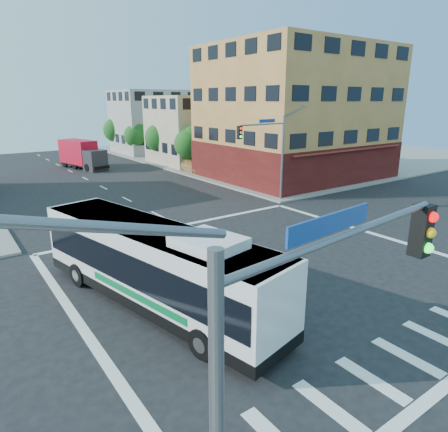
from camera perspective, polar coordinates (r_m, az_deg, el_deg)
ground at (r=20.78m, az=6.79°, el=-7.86°), size 120.00×120.00×0.00m
sidewalk_ne at (r=68.99m, az=8.95°, el=9.07°), size 50.00×50.00×0.15m
corner_building_ne at (r=46.25m, az=10.18°, el=12.82°), size 18.10×15.44×14.00m
building_east_near at (r=56.60m, az=-3.61°, el=12.21°), size 12.06×10.06×9.00m
building_east_far at (r=68.82m, az=-9.98°, el=13.13°), size 12.06×10.06×10.00m
signal_mast_ne at (r=33.13m, az=6.44°, el=10.14°), size 7.91×1.13×8.07m
signal_mast_sw at (r=6.12m, az=12.15°, el=-18.60°), size 7.91×1.01×8.07m
street_tree_a at (r=48.89m, az=-4.89°, el=10.48°), size 3.60×3.60×5.53m
street_tree_b at (r=55.88m, az=-9.18°, el=11.21°), size 3.80×3.80×5.79m
street_tree_c at (r=63.14m, az=-12.49°, el=11.33°), size 3.40×3.40×5.29m
street_tree_d at (r=70.51m, az=-15.16°, el=11.98°), size 4.00×4.00×6.03m
transit_bus at (r=16.98m, az=-9.94°, el=-6.81°), size 5.45×13.17×3.81m
box_truck at (r=54.43m, az=-19.56°, el=8.21°), size 4.16×8.17×3.54m
parked_car at (r=48.68m, az=-4.36°, el=7.19°), size 2.10×4.93×1.66m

